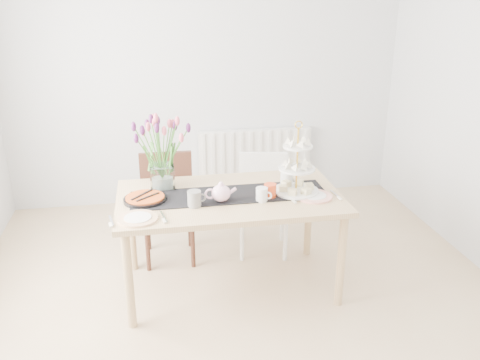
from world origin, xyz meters
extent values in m
plane|color=tan|center=(0.00, 0.00, 0.00)|extent=(4.50, 4.50, 0.00)
plane|color=silver|center=(0.00, 2.25, 1.30)|extent=(4.00, 0.00, 4.00)
cube|color=white|center=(0.50, 2.19, 0.45)|extent=(1.20, 0.08, 0.60)
cube|color=tan|center=(-0.05, 0.47, 0.73)|extent=(1.60, 0.90, 0.04)
cylinder|color=tan|center=(-0.78, 0.09, 0.35)|extent=(0.06, 0.06, 0.71)
cylinder|color=tan|center=(0.68, 0.09, 0.35)|extent=(0.06, 0.06, 0.71)
cylinder|color=tan|center=(-0.78, 0.85, 0.35)|extent=(0.06, 0.06, 0.71)
cylinder|color=tan|center=(0.68, 0.85, 0.35)|extent=(0.06, 0.06, 0.71)
cube|color=#391B14|center=(-0.47, 0.98, 0.44)|extent=(0.44, 0.44, 0.04)
cube|color=#391B14|center=(-0.47, 1.18, 0.67)|extent=(0.43, 0.05, 0.41)
cylinder|color=#391B14|center=(-0.66, 0.81, 0.21)|extent=(0.04, 0.04, 0.42)
cylinder|color=#391B14|center=(-0.30, 0.80, 0.21)|extent=(0.04, 0.04, 0.42)
cylinder|color=#391B14|center=(-0.65, 1.17, 0.21)|extent=(0.04, 0.04, 0.42)
cylinder|color=#391B14|center=(-0.29, 1.16, 0.21)|extent=(0.04, 0.04, 0.42)
cube|color=white|center=(0.32, 0.98, 0.42)|extent=(0.48, 0.48, 0.04)
cube|color=white|center=(0.36, 1.16, 0.63)|extent=(0.41, 0.11, 0.39)
cylinder|color=white|center=(0.11, 0.84, 0.20)|extent=(0.04, 0.04, 0.40)
cylinder|color=white|center=(0.47, 0.77, 0.20)|extent=(0.04, 0.04, 0.40)
cylinder|color=white|center=(0.18, 1.19, 0.20)|extent=(0.04, 0.04, 0.40)
cylinder|color=white|center=(0.53, 1.13, 0.20)|extent=(0.04, 0.04, 0.40)
cube|color=black|center=(-0.05, 0.47, 0.75)|extent=(1.40, 0.35, 0.01)
cube|color=silver|center=(-0.51, 0.71, 0.84)|extent=(0.18, 0.18, 0.18)
cylinder|color=gold|center=(0.44, 0.44, 0.99)|extent=(0.01, 0.01, 0.48)
cylinder|color=white|center=(0.44, 0.44, 0.77)|extent=(0.33, 0.33, 0.01)
cylinder|color=white|center=(0.44, 0.44, 0.94)|extent=(0.26, 0.26, 0.01)
cylinder|color=white|center=(0.44, 0.44, 1.10)|extent=(0.21, 0.21, 0.01)
cylinder|color=white|center=(0.42, 0.63, 0.80)|extent=(0.13, 0.13, 0.10)
cylinder|color=black|center=(-0.64, 0.47, 0.76)|extent=(0.30, 0.30, 0.03)
cylinder|color=#CB4D1C|center=(-0.64, 0.47, 0.78)|extent=(0.27, 0.27, 0.01)
cylinder|color=slate|center=(-0.31, 0.32, 0.81)|extent=(0.11, 0.11, 0.11)
cylinder|color=white|center=(0.16, 0.33, 0.80)|extent=(0.11, 0.11, 0.10)
cylinder|color=#EE461A|center=(0.23, 0.38, 0.80)|extent=(0.12, 0.12, 0.10)
cylinder|color=silver|center=(-0.69, 0.18, 0.76)|extent=(0.31, 0.31, 0.01)
cylinder|color=white|center=(0.54, 0.33, 0.76)|extent=(0.29, 0.29, 0.01)
camera|label=1|loc=(-0.56, -2.85, 2.16)|focal=38.00mm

